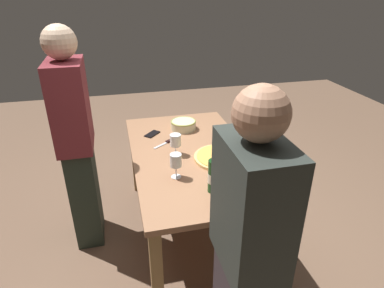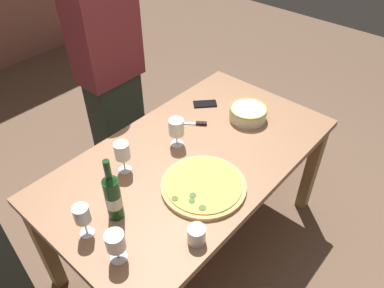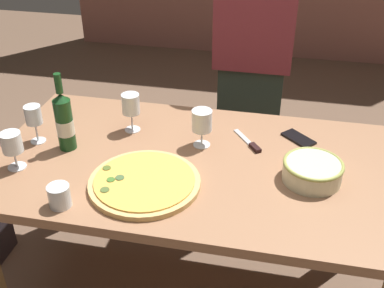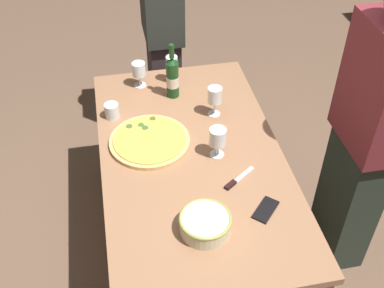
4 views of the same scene
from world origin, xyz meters
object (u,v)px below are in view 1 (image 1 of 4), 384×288
person_guest_left (77,143)px  person_host (247,256)px  wine_glass_near_pizza (175,141)px  cup_amber (258,168)px  wine_glass_far_left (176,162)px  dining_table (192,164)px  pizza_knife (166,143)px  wine_glass_far_right (249,185)px  pizza (222,157)px  serving_bowl (183,124)px  wine_bottle (214,174)px  cell_phone (152,134)px  wine_glass_by_bottle (218,188)px

person_guest_left → person_host: bearing=-47.7°
person_guest_left → wine_glass_near_pizza: bearing=-0.5°
cup_amber → wine_glass_near_pizza: bearing=50.4°
wine_glass_far_left → wine_glass_near_pizza: bearing=-10.6°
wine_glass_far_left → person_guest_left: bearing=55.1°
dining_table → pizza_knife: size_ratio=9.17×
wine_glass_far_left → person_guest_left: person_guest_left is taller
wine_glass_near_pizza → wine_glass_far_right: bearing=-155.4°
pizza → person_host: (-1.01, 0.22, 0.06)m
serving_bowl → person_host: size_ratio=0.14×
pizza → wine_glass_far_right: bearing=179.0°
wine_bottle → person_host: size_ratio=0.20×
cell_phone → wine_glass_far_right: bearing=-24.9°
cell_phone → person_host: size_ratio=0.09×
wine_glass_by_bottle → cup_amber: 0.47m
wine_glass_near_pizza → cup_amber: size_ratio=1.99×
cup_amber → cell_phone: bearing=37.7°
wine_glass_far_left → person_host: size_ratio=0.11×
wine_glass_far_left → cell_phone: bearing=5.5°
wine_glass_near_pizza → person_host: person_host is taller
dining_table → wine_glass_near_pizza: bearing=83.0°
wine_bottle → cup_amber: 0.39m
pizza → cell_phone: (0.55, 0.45, -0.01)m
pizza → cup_amber: (-0.25, -0.17, 0.03)m
wine_glass_far_left → pizza_knife: size_ratio=0.99×
wine_glass_far_left → pizza_knife: bearing=-1.7°
serving_bowl → wine_glass_far_right: bearing=-172.3°
dining_table → wine_bottle: wine_bottle is taller
serving_bowl → pizza_knife: 0.32m
person_host → person_guest_left: (1.30, 0.81, 0.04)m
wine_glass_far_right → wine_glass_by_bottle: bearing=93.1°
serving_bowl → wine_glass_far_left: 0.80m
serving_bowl → wine_glass_by_bottle: size_ratio=1.34×
cup_amber → cell_phone: size_ratio=0.57×
cell_phone → pizza_knife: 0.21m
serving_bowl → person_guest_left: 0.93m
person_host → wine_bottle: bearing=-1.9°
person_guest_left → cup_amber: bearing=-14.0°
wine_glass_by_bottle → wine_glass_far_right: (0.01, -0.19, -0.01)m
cell_phone → person_host: 1.57m
person_host → cup_amber: bearing=-26.0°
serving_bowl → wine_bottle: bearing=178.6°
pizza → person_guest_left: bearing=74.4°
serving_bowl → person_host: 1.61m
wine_glass_by_bottle → pizza_knife: (0.88, 0.16, -0.11)m
wine_glass_far_right → person_guest_left: person_guest_left is taller
dining_table → wine_glass_near_pizza: size_ratio=9.90×
dining_table → serving_bowl: size_ratio=7.16×
pizza_knife → person_guest_left: size_ratio=0.10×
dining_table → wine_glass_far_right: size_ratio=10.47×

